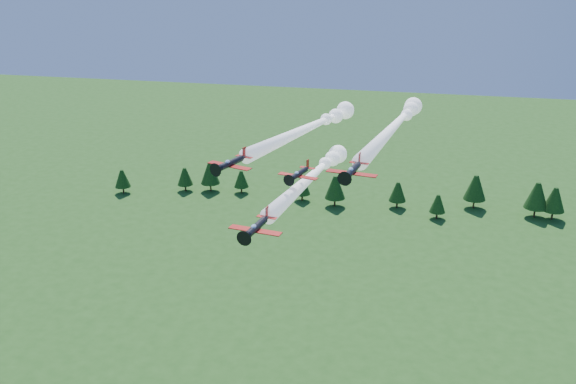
% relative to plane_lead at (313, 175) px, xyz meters
% --- Properties ---
extents(plane_lead, '(12.13, 45.34, 3.70)m').
position_rel_plane_lead_xyz_m(plane_lead, '(0.00, 0.00, 0.00)').
color(plane_lead, black).
rests_on(plane_lead, ground).
extents(plane_left, '(18.69, 44.76, 3.70)m').
position_rel_plane_lead_xyz_m(plane_left, '(-2.37, 9.16, 6.42)').
color(plane_left, black).
rests_on(plane_left, ground).
extents(plane_right, '(13.12, 51.53, 3.70)m').
position_rel_plane_lead_xyz_m(plane_right, '(13.79, 9.91, 7.63)').
color(plane_right, black).
rests_on(plane_right, ground).
extents(plane_slot, '(7.08, 7.82, 2.48)m').
position_rel_plane_lead_xyz_m(plane_slot, '(-0.77, -9.14, 3.21)').
color(plane_slot, black).
rests_on(plane_slot, ground).
extents(treeline, '(150.61, 18.55, 11.74)m').
position_rel_plane_lead_xyz_m(treeline, '(3.68, 94.00, -35.95)').
color(treeline, '#382314').
rests_on(treeline, ground).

